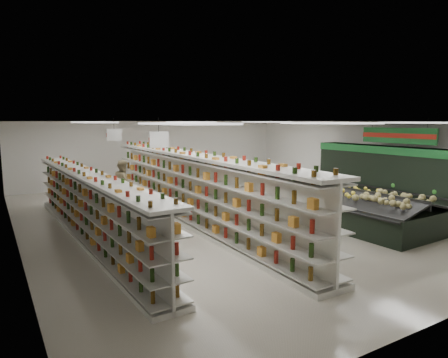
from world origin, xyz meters
TOP-DOWN VIEW (x-y plane):
  - floor at (0.00, 0.00)m, footprint 16.00×16.00m
  - ceiling at (0.00, 0.00)m, footprint 14.00×16.00m
  - wall_back at (0.00, 8.00)m, footprint 14.00×0.02m
  - wall_left at (-7.00, 0.00)m, footprint 0.02×16.00m
  - wall_right at (7.00, 0.00)m, footprint 0.02×16.00m
  - produce_wall_case at (6.53, -1.50)m, footprint 0.93×8.00m
  - aisle_sign_near at (-3.80, -2.00)m, footprint 0.52×0.06m
  - aisle_sign_far at (-3.80, 2.00)m, footprint 0.52×0.06m
  - hortifruti_banner at (6.25, -1.50)m, footprint 0.12×3.20m
  - gondola_left at (-5.22, -0.42)m, footprint 1.13×10.55m
  - gondola_center at (-2.01, -0.12)m, footprint 1.19×12.71m
  - produce_island at (2.26, -1.71)m, footprint 2.99×7.58m
  - soda_endcap at (-0.40, 5.93)m, footprint 1.31×0.96m
  - shopper_main at (-0.44, -2.46)m, footprint 0.62×0.42m
  - shopper_background at (-3.12, 3.43)m, footprint 0.65×0.93m

SIDE VIEW (x-z plane):
  - floor at x=0.00m, z-range 0.00..0.00m
  - produce_island at x=2.26m, z-range -0.05..1.07m
  - soda_endcap at x=-0.40m, z-range -0.02..1.55m
  - shopper_main at x=-0.44m, z-range 0.00..1.65m
  - gondola_left at x=-5.22m, z-range -0.07..1.75m
  - shopper_background at x=-3.12m, z-range 0.00..1.76m
  - gondola_center at x=-2.01m, z-range -0.09..2.11m
  - produce_wall_case at x=6.53m, z-range 0.14..2.34m
  - wall_back at x=0.00m, z-range 0.00..3.20m
  - wall_left at x=-7.00m, z-range 0.00..3.20m
  - wall_right at x=7.00m, z-range 0.00..3.20m
  - hortifruti_banner at x=6.25m, z-range 2.18..3.13m
  - aisle_sign_near at x=-3.80m, z-range 2.38..3.13m
  - aisle_sign_far at x=-3.80m, z-range 2.38..3.13m
  - ceiling at x=0.00m, z-range 3.19..3.21m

